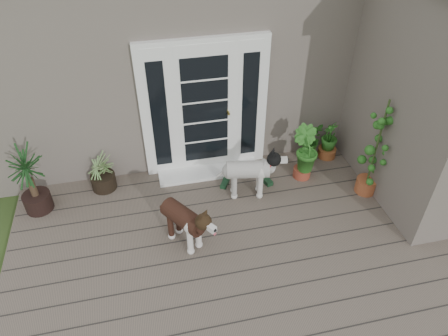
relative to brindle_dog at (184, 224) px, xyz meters
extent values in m
cube|color=#6B5B4C|center=(0.79, -0.63, -0.40)|extent=(6.20, 4.60, 0.12)
cube|color=#665E54|center=(0.79, 3.62, 1.09)|extent=(7.40, 4.00, 3.10)
cube|color=#665E54|center=(3.69, 0.47, 1.09)|extent=(1.60, 2.40, 3.10)
cube|color=white|center=(0.59, 1.57, 0.73)|extent=(1.90, 0.14, 2.15)
cube|color=white|center=(0.59, 1.37, -0.32)|extent=(1.60, 0.40, 0.05)
imported|color=#285C1A|center=(2.27, 1.37, -0.08)|extent=(0.58, 0.58, 0.53)
imported|color=#154C18|center=(2.01, 0.96, 0.00)|extent=(0.62, 0.62, 0.67)
imported|color=#185619|center=(2.61, 1.37, -0.09)|extent=(0.44, 0.44, 0.50)
camera|label=1|loc=(-0.32, -3.72, 3.86)|focal=33.16mm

